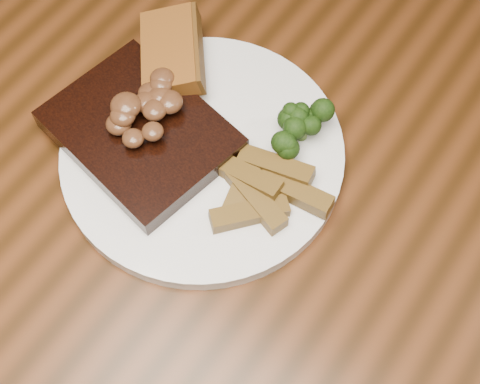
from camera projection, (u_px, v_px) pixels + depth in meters
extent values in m
plane|color=#32170B|center=(251.00, 371.00, 1.31)|extent=(4.50, 4.50, 0.00)
cube|color=#48230E|center=(262.00, 212.00, 0.66)|extent=(1.60, 0.90, 0.04)
cylinder|color=black|center=(479.00, 25.00, 1.47)|extent=(0.04, 0.04, 0.37)
cylinder|color=black|center=(417.00, 124.00, 1.35)|extent=(0.04, 0.04, 0.37)
cylinder|color=black|center=(287.00, 58.00, 1.43)|extent=(0.04, 0.04, 0.37)
cylinder|color=white|center=(203.00, 154.00, 0.66)|extent=(0.31, 0.31, 0.01)
cube|color=black|center=(141.00, 133.00, 0.65)|extent=(0.19, 0.16, 0.02)
cube|color=beige|center=(102.00, 178.00, 0.63)|extent=(0.14, 0.04, 0.02)
cube|color=brown|center=(172.00, 64.00, 0.69)|extent=(0.11, 0.11, 0.02)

